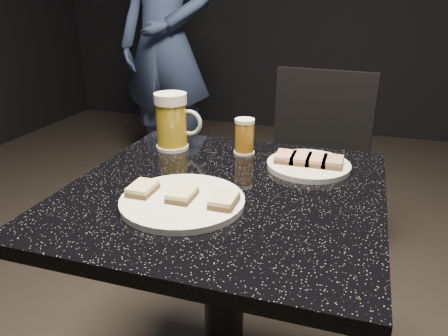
{
  "coord_description": "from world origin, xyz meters",
  "views": [
    {
      "loc": [
        0.28,
        -0.85,
        1.16
      ],
      "look_at": [
        0.0,
        0.0,
        0.8
      ],
      "focal_mm": 35.0,
      "sensor_mm": 36.0,
      "label": 1
    }
  ],
  "objects": [
    {
      "name": "beer_mug",
      "position": [
        -0.22,
        0.21,
        0.83
      ],
      "size": [
        0.13,
        0.09,
        0.16
      ],
      "color": "silver",
      "rests_on": "table"
    },
    {
      "name": "canapes_on_plate_small",
      "position": [
        0.16,
        0.18,
        0.77
      ],
      "size": [
        0.17,
        0.07,
        0.02
      ],
      "color": "#4C3521",
      "rests_on": "plate_small"
    },
    {
      "name": "beer_tumbler",
      "position": [
        -0.02,
        0.24,
        0.8
      ],
      "size": [
        0.06,
        0.06,
        0.1
      ],
      "color": "silver",
      "rests_on": "table"
    },
    {
      "name": "canapes_on_plate_large",
      "position": [
        -0.06,
        -0.1,
        0.77
      ],
      "size": [
        0.23,
        0.07,
        0.02
      ],
      "color": "#4C3521",
      "rests_on": "plate_large"
    },
    {
      "name": "table",
      "position": [
        0.0,
        0.0,
        0.51
      ],
      "size": [
        0.7,
        0.7,
        0.75
      ],
      "color": "black",
      "rests_on": "floor"
    },
    {
      "name": "patron",
      "position": [
        -0.94,
        1.7,
        0.86
      ],
      "size": [
        0.66,
        0.46,
        1.72
      ],
      "primitive_type": "imported",
      "rotation": [
        0.0,
        0.0,
        -0.08
      ],
      "color": "navy",
      "rests_on": "floor"
    },
    {
      "name": "plate_small",
      "position": [
        0.16,
        0.18,
        0.76
      ],
      "size": [
        0.21,
        0.21,
        0.01
      ],
      "primitive_type": "cylinder",
      "color": "white",
      "rests_on": "table"
    },
    {
      "name": "chair",
      "position": [
        0.12,
        0.83,
        0.5
      ],
      "size": [
        0.44,
        0.44,
        0.87
      ],
      "color": "black",
      "rests_on": "floor"
    },
    {
      "name": "plate_large",
      "position": [
        -0.06,
        -0.1,
        0.76
      ],
      "size": [
        0.26,
        0.26,
        0.01
      ],
      "primitive_type": "cylinder",
      "color": "white",
      "rests_on": "table"
    }
  ]
}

